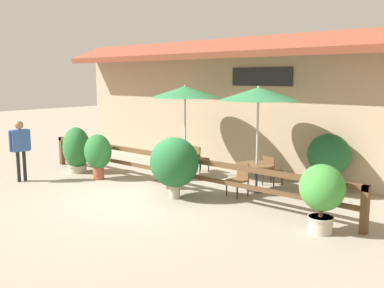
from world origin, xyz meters
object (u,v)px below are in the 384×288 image
Objects in this scene: patio_umbrella_near at (185,92)px; potted_plant_small_flowering at (322,192)px; chair_near_wallside at (199,157)px; potted_plant_entrance_palm at (174,163)px; chair_near_streetside at (167,165)px; pedestrian at (20,143)px; dining_table_middle at (257,169)px; chair_middle_streetside at (239,178)px; chair_middle_wallside at (271,169)px; potted_plant_corner_fern at (77,149)px; dining_table_near at (185,158)px; potted_plant_broad_leaf at (329,156)px; patio_umbrella_middle at (258,94)px; potted_plant_tall_tropical at (98,153)px.

patio_umbrella_near is 2.05× the size of potted_plant_small_flowering.
chair_near_wallside is 3.11m from potted_plant_entrance_palm.
pedestrian is (-3.13, -2.79, 0.66)m from chair_near_streetside.
patio_umbrella_near is at bearing 179.57° from dining_table_middle.
pedestrian reaches higher than chair_middle_streetside.
patio_umbrella_near is 3.28× the size of chair_middle_wallside.
potted_plant_corner_fern is at bearing -157.65° from chair_middle_streetside.
chair_near_streetside is 1.00× the size of chair_near_wallside.
dining_table_near is 3.50m from potted_plant_corner_fern.
potted_plant_broad_leaf reaches higher than potted_plant_small_flowering.
chair_middle_wallside is at bearing 135.09° from potted_plant_small_flowering.
chair_near_streetside and chair_middle_streetside have the same top height.
chair_middle_wallside reaches higher than dining_table_middle.
potted_plant_entrance_palm is (1.42, -1.21, 0.43)m from chair_near_streetside.
patio_umbrella_middle is at bearing 144.54° from potted_plant_small_flowering.
chair_middle_wallside reaches higher than dining_table_near.
potted_plant_small_flowering is 0.88× the size of potted_plant_broad_leaf.
chair_middle_wallside is at bearing 88.38° from dining_table_middle.
chair_near_streetside is 1.50m from chair_near_wallside.
chair_middle_wallside is at bearing 15.45° from patio_umbrella_near.
potted_plant_tall_tropical reaches higher than dining_table_near.
pedestrian reaches higher than dining_table_middle.
chair_middle_wallside is at bearing 15.45° from dining_table_near.
pedestrian is (-4.55, -1.58, 0.23)m from potted_plant_entrance_palm.
potted_plant_corner_fern reaches higher than chair_middle_streetside.
potted_plant_small_flowering reaches higher than chair_middle_wallside.
potted_plant_corner_fern is (-5.48, -1.05, 0.26)m from chair_middle_streetside.
potted_plant_broad_leaf is 8.56m from pedestrian.
potted_plant_tall_tropical is (-1.66, -1.19, 0.32)m from chair_near_streetside.
dining_table_middle is 1.90m from potted_plant_broad_leaf.
potted_plant_entrance_palm is (-1.16, -1.94, 0.32)m from dining_table_middle.
chair_near_wallside is 3.15m from potted_plant_tall_tropical.
pedestrian is (-0.18, -1.75, 0.40)m from potted_plant_corner_fern.
potted_plant_tall_tropical is at bearing -151.98° from potted_plant_broad_leaf.
potted_plant_small_flowering is 8.15m from potted_plant_corner_fern.
chair_middle_streetside is at bearing 13.89° from chair_near_streetside.
chair_near_wallside is at bearing 153.33° from potted_plant_small_flowering.
dining_table_middle is 0.69× the size of potted_plant_small_flowering.
potted_plant_corner_fern reaches higher than chair_near_wallside.
pedestrian reaches higher than dining_table_near.
chair_near_streetside is 0.55× the size of potted_plant_entrance_palm.
dining_table_near is at bearing 179.57° from dining_table_middle.
potted_plant_corner_fern is (-5.53, -1.77, -1.82)m from patio_umbrella_middle.
dining_table_middle is (2.58, 0.73, 0.11)m from chair_near_streetside.
potted_plant_tall_tropical is at bearing -131.47° from dining_table_near.
chair_near_wallside is at bearing -174.99° from potted_plant_broad_leaf.
potted_plant_broad_leaf reaches higher than dining_table_near.
potted_plant_entrance_palm is (-3.78, -0.08, 0.09)m from potted_plant_small_flowering.
chair_near_wallside is at bearing 41.08° from potted_plant_corner_fern.
potted_plant_broad_leaf reaches higher than chair_near_streetside.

